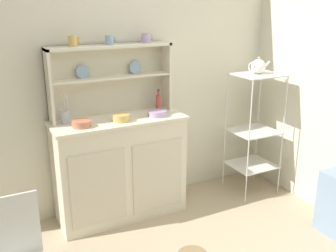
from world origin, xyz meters
The scene contains 13 objects.
wall_back centered at (0.00, 1.62, 1.25)m, with size 3.84×0.05×2.50m, color silver.
hutch_cabinet centered at (-0.08, 1.37, 0.47)m, with size 1.15×0.45×0.92m.
hutch_shelf_unit centered at (-0.08, 1.53, 1.28)m, with size 1.07×0.18×0.61m.
bakers_rack centered at (1.27, 1.21, 0.73)m, with size 0.43×0.40×1.22m.
cup_gold_0 centered at (-0.39, 1.49, 1.57)m, with size 0.08×0.07×0.09m.
cup_sky_1 centered at (-0.09, 1.49, 1.57)m, with size 0.08×0.07×0.08m.
cup_lilac_2 centered at (0.24, 1.49, 1.57)m, with size 0.10×0.08×0.08m.
bowl_mixing_large centered at (-0.42, 1.29, 0.94)m, with size 0.15×0.15×0.05m, color #C67556.
bowl_floral_medium centered at (-0.08, 1.29, 0.94)m, with size 0.14×0.14×0.06m, color #DBB760.
bowl_cream_small centered at (0.25, 1.29, 0.94)m, with size 0.16×0.16×0.05m, color #B79ECC.
jam_bottle centered at (0.34, 1.45, 0.99)m, with size 0.05×0.05×0.20m.
utensil_jar centered at (-0.51, 1.45, 0.97)m, with size 0.08×0.08×0.24m.
porcelain_teapot centered at (1.27, 1.21, 1.29)m, with size 0.23×0.14×0.16m.
Camera 1 is at (-1.18, -1.65, 1.88)m, focal length 41.79 mm.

